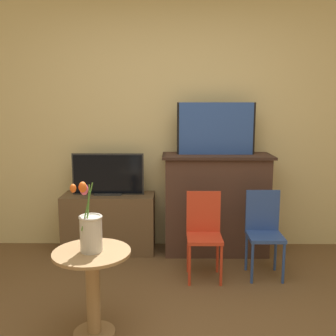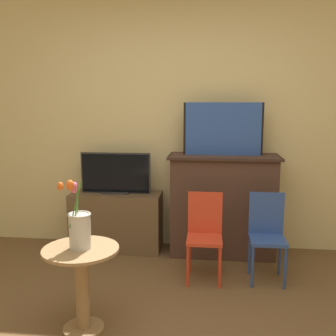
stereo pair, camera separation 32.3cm
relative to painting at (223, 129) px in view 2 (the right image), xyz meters
name	(u,v)px [view 2 (the right image)]	position (x,y,z in m)	size (l,w,h in m)	color
wall_back	(182,117)	(-0.41, 0.23, 0.10)	(8.00, 0.06, 2.70)	beige
fireplace_mantel	(223,204)	(0.01, -0.01, -0.74)	(1.07, 0.45, 1.00)	#4C3328
painting	(223,129)	(0.00, 0.00, 0.00)	(0.76, 0.03, 0.50)	black
tv_stand	(117,221)	(-1.06, 0.00, -0.95)	(0.91, 0.36, 0.59)	brown
tv_monitor	(116,174)	(-1.06, 0.00, -0.46)	(0.71, 0.12, 0.41)	#2D2D2D
chair_red	(205,231)	(-0.15, -0.58, -0.83)	(0.30, 0.30, 0.74)	red
chair_blue	(267,231)	(0.37, -0.54, -0.83)	(0.30, 0.30, 0.74)	#2D4C99
side_table	(82,278)	(-0.94, -1.47, -0.88)	(0.50, 0.50, 0.57)	#99754C
vase_tulips	(79,226)	(-0.94, -1.48, -0.53)	(0.17, 0.20, 0.46)	beige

